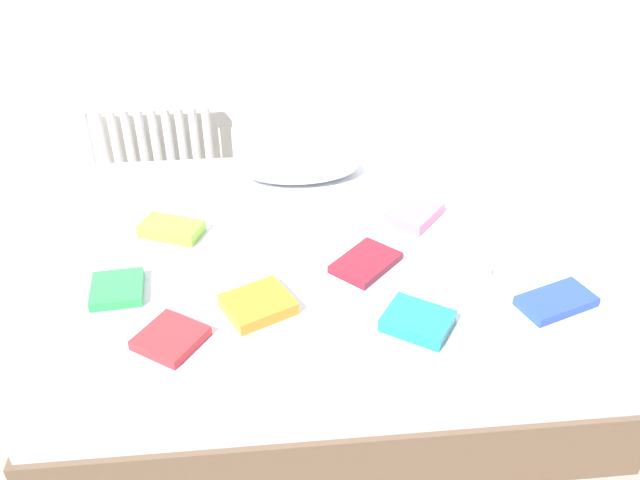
% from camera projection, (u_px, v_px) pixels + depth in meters
% --- Properties ---
extents(ground_plane, '(8.00, 8.00, 0.00)m').
position_uv_depth(ground_plane, '(321.00, 341.00, 2.77)').
color(ground_plane, '#9E998E').
extents(bed, '(2.00, 1.50, 0.50)m').
position_uv_depth(bed, '(321.00, 295.00, 2.63)').
color(bed, brown).
rests_on(bed, ground).
extents(radiator, '(0.66, 0.04, 0.49)m').
position_uv_depth(radiator, '(150.00, 146.00, 3.50)').
color(radiator, white).
rests_on(radiator, ground).
extents(pillow, '(0.52, 0.28, 0.11)m').
position_uv_depth(pillow, '(300.00, 166.00, 2.88)').
color(pillow, white).
rests_on(pillow, bed).
extents(textbook_maroon, '(0.28, 0.28, 0.03)m').
position_uv_depth(textbook_maroon, '(366.00, 263.00, 2.36)').
color(textbook_maroon, maroon).
rests_on(textbook_maroon, bed).
extents(textbook_blue, '(0.28, 0.21, 0.03)m').
position_uv_depth(textbook_blue, '(556.00, 301.00, 2.18)').
color(textbook_blue, '#2847B7').
rests_on(textbook_blue, bed).
extents(textbook_red, '(0.25, 0.25, 0.03)m').
position_uv_depth(textbook_red, '(171.00, 338.00, 2.04)').
color(textbook_red, red).
rests_on(textbook_red, bed).
extents(textbook_lime, '(0.26, 0.20, 0.05)m').
position_uv_depth(textbook_lime, '(171.00, 229.00, 2.53)').
color(textbook_lime, '#8CC638').
rests_on(textbook_lime, bed).
extents(textbook_white, '(0.21, 0.18, 0.03)m').
position_uv_depth(textbook_white, '(457.00, 260.00, 2.38)').
color(textbook_white, white).
rests_on(textbook_white, bed).
extents(textbook_green, '(0.19, 0.19, 0.03)m').
position_uv_depth(textbook_green, '(117.00, 289.00, 2.23)').
color(textbook_green, green).
rests_on(textbook_green, bed).
extents(textbook_pink, '(0.26, 0.27, 0.05)m').
position_uv_depth(textbook_pink, '(414.00, 213.00, 2.62)').
color(textbook_pink, pink).
rests_on(textbook_pink, bed).
extents(textbook_teal, '(0.26, 0.25, 0.05)m').
position_uv_depth(textbook_teal, '(418.00, 321.00, 2.09)').
color(textbook_teal, teal).
rests_on(textbook_teal, bed).
extents(textbook_orange, '(0.27, 0.25, 0.04)m').
position_uv_depth(textbook_orange, '(258.00, 304.00, 2.16)').
color(textbook_orange, orange).
rests_on(textbook_orange, bed).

